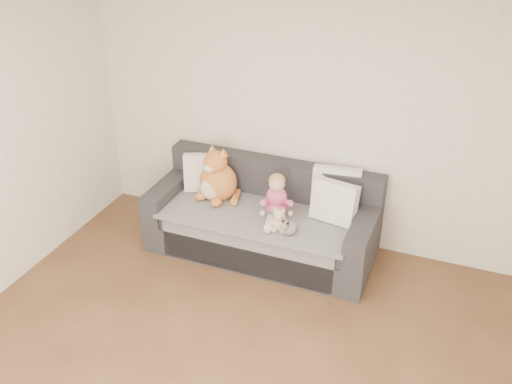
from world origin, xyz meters
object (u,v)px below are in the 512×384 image
at_px(sofa, 263,222).
at_px(sippy_cup, 273,214).
at_px(teddy_bear, 279,221).
at_px(toddler, 277,200).
at_px(plush_cat, 217,179).

height_order(sofa, sippy_cup, sofa).
height_order(sofa, teddy_bear, sofa).
bearing_deg(sofa, sippy_cup, -46.65).
relative_size(teddy_bear, sippy_cup, 1.90).
height_order(sofa, toddler, toddler).
bearing_deg(plush_cat, sippy_cup, -0.14).
bearing_deg(plush_cat, toddler, 4.96).
relative_size(sofa, plush_cat, 3.77).
bearing_deg(sippy_cup, toddler, 77.10).
xyz_separation_m(sofa, sippy_cup, (0.16, -0.17, 0.23)).
relative_size(toddler, plush_cat, 0.77).
bearing_deg(sofa, plush_cat, 177.81).
bearing_deg(teddy_bear, plush_cat, 146.06).
distance_m(toddler, teddy_bear, 0.24).
bearing_deg(sippy_cup, teddy_bear, -52.07).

